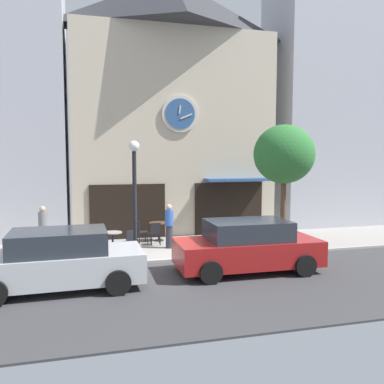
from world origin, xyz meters
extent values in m
cube|color=gray|center=(0.00, 2.08, -0.03)|extent=(26.26, 4.15, 0.05)
cube|color=#38383A|center=(0.00, -2.88, -0.03)|extent=(26.26, 5.76, 0.05)
cube|color=#A8A5A0|center=(0.00, 0.02, 0.04)|extent=(26.26, 0.12, 0.08)
cube|color=beige|center=(0.87, 5.63, 4.51)|extent=(9.00, 2.95, 9.02)
pyramid|color=#2D2D33|center=(0.87, 5.63, 10.26)|extent=(8.10, 4.14, 2.49)
cylinder|color=beige|center=(0.87, 4.09, 5.27)|extent=(1.56, 0.10, 1.56)
cylinder|color=#2D5184|center=(0.87, 4.03, 5.27)|extent=(1.28, 0.04, 1.28)
cube|color=beige|center=(0.85, 3.99, 5.44)|extent=(0.11, 0.03, 0.36)
cube|color=beige|center=(1.12, 3.99, 5.16)|extent=(0.53, 0.03, 0.27)
cube|color=black|center=(-1.38, 4.11, 1.15)|extent=(3.15, 0.10, 2.30)
cube|color=black|center=(3.12, 4.11, 1.15)|extent=(3.15, 0.10, 2.30)
cube|color=#33568C|center=(3.39, 3.80, 2.45)|extent=(2.88, 0.90, 0.12)
cube|color=#B2B2BC|center=(9.34, 5.97, 6.51)|extent=(6.26, 3.63, 13.01)
cylinder|color=black|center=(-1.48, 0.73, 0.18)|extent=(0.32, 0.32, 0.36)
cylinder|color=black|center=(-1.48, 0.73, 1.81)|extent=(0.14, 0.14, 3.62)
sphere|color=white|center=(-1.48, 0.73, 3.80)|extent=(0.36, 0.36, 0.36)
cylinder|color=brown|center=(3.96, 0.59, 1.38)|extent=(0.20, 0.20, 2.75)
ellipsoid|color=#2D7033|center=(3.96, 0.59, 3.54)|extent=(2.26, 2.04, 2.15)
cylinder|color=black|center=(-2.17, 1.74, 0.37)|extent=(0.07, 0.07, 0.73)
cylinder|color=black|center=(-2.17, 1.74, 0.01)|extent=(0.40, 0.40, 0.03)
cylinder|color=gray|center=(-2.17, 1.74, 0.73)|extent=(0.69, 0.69, 0.03)
cylinder|color=black|center=(-0.21, 3.35, 0.37)|extent=(0.07, 0.07, 0.75)
cylinder|color=black|center=(-0.21, 3.35, 0.01)|extent=(0.40, 0.40, 0.03)
cylinder|color=brown|center=(-0.21, 3.35, 0.75)|extent=(0.77, 0.77, 0.03)
cylinder|color=black|center=(1.85, 2.32, 0.38)|extent=(0.07, 0.07, 0.75)
cylinder|color=black|center=(1.85, 2.32, 0.01)|extent=(0.40, 0.40, 0.03)
cylinder|color=brown|center=(1.85, 2.32, 0.75)|extent=(0.75, 0.75, 0.03)
cylinder|color=black|center=(4.36, 1.44, 0.37)|extent=(0.07, 0.07, 0.74)
cylinder|color=black|center=(4.36, 1.44, 0.01)|extent=(0.40, 0.40, 0.03)
cylinder|color=gray|center=(4.36, 1.44, 0.74)|extent=(0.75, 0.75, 0.03)
cube|color=black|center=(3.58, 1.34, 0.45)|extent=(0.53, 0.53, 0.04)
cube|color=black|center=(3.41, 1.26, 0.68)|extent=(0.20, 0.36, 0.45)
cylinder|color=black|center=(3.80, 1.25, 0.23)|extent=(0.03, 0.03, 0.45)
cylinder|color=black|center=(3.66, 1.56, 0.23)|extent=(0.03, 0.03, 0.45)
cylinder|color=black|center=(3.49, 1.11, 0.23)|extent=(0.03, 0.03, 0.45)
cylinder|color=black|center=(3.35, 1.42, 0.23)|extent=(0.03, 0.03, 0.45)
cube|color=black|center=(-0.47, 2.61, 0.45)|extent=(0.43, 0.43, 0.04)
cube|color=black|center=(-0.48, 2.43, 0.68)|extent=(0.38, 0.07, 0.45)
cylinder|color=black|center=(-0.28, 2.77, 0.23)|extent=(0.03, 0.03, 0.45)
cylinder|color=black|center=(-0.62, 2.79, 0.23)|extent=(0.03, 0.03, 0.45)
cylinder|color=black|center=(-0.31, 2.43, 0.23)|extent=(0.03, 0.03, 0.45)
cylinder|color=black|center=(-0.65, 2.45, 0.23)|extent=(0.03, 0.03, 0.45)
cube|color=black|center=(-1.67, 1.25, 0.45)|extent=(0.54, 0.54, 0.04)
cube|color=black|center=(-1.58, 1.09, 0.68)|extent=(0.35, 0.22, 0.45)
cylinder|color=black|center=(-1.60, 1.48, 0.23)|extent=(0.03, 0.03, 0.45)
cylinder|color=black|center=(-1.90, 1.32, 0.23)|extent=(0.03, 0.03, 0.45)
cylinder|color=black|center=(-1.44, 1.18, 0.23)|extent=(0.03, 0.03, 0.45)
cylinder|color=black|center=(-1.74, 1.02, 0.23)|extent=(0.03, 0.03, 0.45)
cube|color=black|center=(-2.60, 1.11, 0.45)|extent=(0.52, 0.52, 0.04)
cube|color=black|center=(-2.67, 0.95, 0.68)|extent=(0.37, 0.17, 0.45)
cylinder|color=black|center=(-2.38, 1.21, 0.23)|extent=(0.03, 0.03, 0.45)
cylinder|color=black|center=(-2.70, 1.33, 0.23)|extent=(0.03, 0.03, 0.45)
cylinder|color=black|center=(-2.51, 0.90, 0.23)|extent=(0.03, 0.03, 0.45)
cylinder|color=black|center=(-2.82, 1.02, 0.23)|extent=(0.03, 0.03, 0.45)
cube|color=black|center=(-0.92, 3.07, 0.45)|extent=(0.45, 0.45, 0.04)
cube|color=black|center=(-1.09, 3.05, 0.68)|extent=(0.09, 0.38, 0.45)
cylinder|color=black|center=(-0.73, 2.93, 0.23)|extent=(0.03, 0.03, 0.45)
cylinder|color=black|center=(-0.77, 3.26, 0.23)|extent=(0.03, 0.03, 0.45)
cylinder|color=black|center=(-1.06, 2.88, 0.23)|extent=(0.03, 0.03, 0.45)
cylinder|color=black|center=(-1.11, 3.22, 0.23)|extent=(0.03, 0.03, 0.45)
cube|color=black|center=(-2.62, 2.40, 0.45)|extent=(0.51, 0.51, 0.04)
cube|color=black|center=(-2.68, 2.57, 0.68)|extent=(0.37, 0.17, 0.45)
cylinder|color=black|center=(-2.72, 2.18, 0.23)|extent=(0.03, 0.03, 0.45)
cylinder|color=black|center=(-2.40, 2.30, 0.23)|extent=(0.03, 0.03, 0.45)
cylinder|color=black|center=(-2.84, 2.50, 0.23)|extent=(0.03, 0.03, 0.45)
cylinder|color=black|center=(-2.52, 2.62, 0.23)|extent=(0.03, 0.03, 0.45)
cube|color=black|center=(2.58, 2.53, 0.45)|extent=(0.53, 0.53, 0.04)
cube|color=black|center=(2.74, 2.61, 0.68)|extent=(0.20, 0.36, 0.45)
cylinder|color=black|center=(2.35, 2.61, 0.23)|extent=(0.03, 0.03, 0.45)
cylinder|color=black|center=(2.50, 2.31, 0.23)|extent=(0.03, 0.03, 0.45)
cylinder|color=black|center=(2.66, 2.76, 0.23)|extent=(0.03, 0.03, 0.45)
cylinder|color=black|center=(2.81, 2.45, 0.23)|extent=(0.03, 0.03, 0.45)
cube|color=black|center=(2.39, 1.77, 0.45)|extent=(0.56, 0.56, 0.04)
cube|color=black|center=(2.53, 1.66, 0.68)|extent=(0.26, 0.33, 0.45)
cylinder|color=black|center=(2.35, 2.01, 0.23)|extent=(0.03, 0.03, 0.45)
cylinder|color=black|center=(2.15, 1.73, 0.23)|extent=(0.03, 0.03, 0.45)
cylinder|color=black|center=(2.63, 1.81, 0.23)|extent=(0.03, 0.03, 0.45)
cylinder|color=black|center=(2.42, 1.53, 0.23)|extent=(0.03, 0.03, 0.45)
cylinder|color=#2D2D38|center=(-4.60, 2.54, 0.42)|extent=(0.36, 0.36, 0.85)
cylinder|color=slate|center=(-4.60, 2.54, 1.15)|extent=(0.44, 0.44, 0.60)
sphere|color=tan|center=(-4.60, 2.54, 1.56)|extent=(0.22, 0.22, 0.22)
cylinder|color=#2D2D38|center=(-0.05, 1.95, 0.42)|extent=(0.37, 0.37, 0.85)
cylinder|color=#3359B2|center=(-0.05, 1.95, 1.15)|extent=(0.45, 0.45, 0.60)
sphere|color=tan|center=(-0.05, 1.95, 1.56)|extent=(0.22, 0.22, 0.22)
cube|color=#B7BABF|center=(-3.77, -1.97, 0.60)|extent=(4.34, 1.90, 0.75)
cube|color=#262B33|center=(-3.77, -1.97, 1.25)|extent=(2.44, 1.64, 0.60)
cylinder|color=black|center=(-2.33, -2.83, 0.32)|extent=(0.64, 0.23, 0.64)
cylinder|color=black|center=(-2.37, -1.03, 0.32)|extent=(0.64, 0.23, 0.64)
cylinder|color=black|center=(-5.21, -1.10, 0.32)|extent=(0.64, 0.23, 0.64)
cube|color=maroon|center=(1.60, -1.70, 0.60)|extent=(4.32, 1.86, 0.75)
cube|color=#262B33|center=(1.60, -1.70, 1.25)|extent=(2.43, 1.62, 0.60)
cylinder|color=black|center=(3.01, -2.62, 0.32)|extent=(0.64, 0.23, 0.64)
cylinder|color=black|center=(3.03, -0.82, 0.32)|extent=(0.64, 0.23, 0.64)
cylinder|color=black|center=(0.17, -2.58, 0.32)|extent=(0.64, 0.23, 0.64)
cylinder|color=black|center=(0.20, -0.78, 0.32)|extent=(0.64, 0.23, 0.64)
camera|label=1|loc=(-3.03, -12.74, 3.44)|focal=37.53mm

